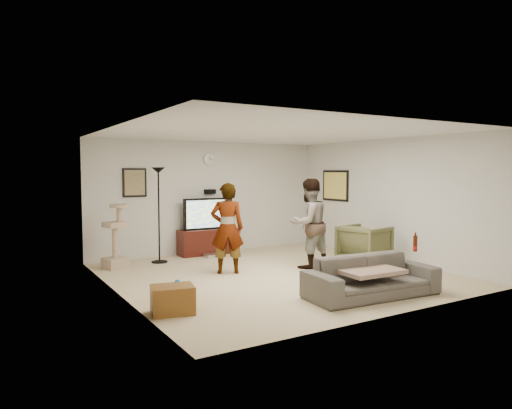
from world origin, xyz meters
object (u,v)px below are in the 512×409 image
person_right (309,223)px  sofa (372,277)px  tv_stand (208,241)px  beer_bottle (415,243)px  armchair (364,245)px  floor_lamp (159,215)px  cat_tree (115,236)px  person_left (227,228)px  tv (208,214)px  side_table (173,300)px

person_right → sofa: bearing=74.5°
person_right → tv_stand: bearing=-69.7°
beer_bottle → armchair: (0.71, 1.84, -0.32)m
floor_lamp → cat_tree: size_ratio=1.56×
person_left → cat_tree: bearing=-17.8°
floor_lamp → tv_stand: bearing=16.3°
cat_tree → person_left: 2.21m
tv → beer_bottle: size_ratio=4.62×
floor_lamp → side_table: (-1.00, -3.36, -0.78)m
cat_tree → person_right: 3.68m
sofa → beer_bottle: bearing=4.8°
tv → side_table: size_ratio=2.14×
side_table → beer_bottle: bearing=-11.0°
beer_bottle → side_table: (-3.72, 0.73, -0.53)m
floor_lamp → beer_bottle: size_ratio=7.64×
sofa → tv: bearing=101.6°
cat_tree → side_table: size_ratio=2.27×
sofa → armchair: 2.46m
floor_lamp → sofa: 4.51m
tv_stand → cat_tree: (-2.17, -0.48, 0.33)m
tv → armchair: tv is taller
person_left → side_table: size_ratio=3.02×
floor_lamp → tv: bearing=16.3°
tv_stand → floor_lamp: 1.48m
tv_stand → person_left: 2.11m
floor_lamp → person_left: (0.71, -1.60, -0.14)m
armchair → cat_tree: bearing=51.8°
person_left → person_right: 1.60m
tv → floor_lamp: (-1.26, -0.37, 0.05)m
sofa → tv_stand: bearing=101.6°
person_left → beer_bottle: (2.00, -2.49, -0.10)m
beer_bottle → side_table: size_ratio=0.46×
sofa → side_table: sofa is taller
person_left → armchair: (2.72, -0.65, -0.43)m
tv → cat_tree: tv is taller
armchair → person_right: bearing=64.3°
person_right → side_table: size_ratio=3.15×
armchair → tv_stand: bearing=27.6°
side_table → sofa: bearing=-14.6°
tv_stand → person_left: person_left is taller
tv_stand → beer_bottle: beer_bottle is taller
beer_bottle → armchair: bearing=68.9°
sofa → cat_tree: bearing=129.0°
armchair → side_table: size_ratio=1.58×
sofa → beer_bottle: beer_bottle is taller
floor_lamp → person_left: 1.75m
floor_lamp → side_table: bearing=-106.6°
tv_stand → tv: 0.62m
tv → side_table: tv is taller
tv_stand → cat_tree: cat_tree is taller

